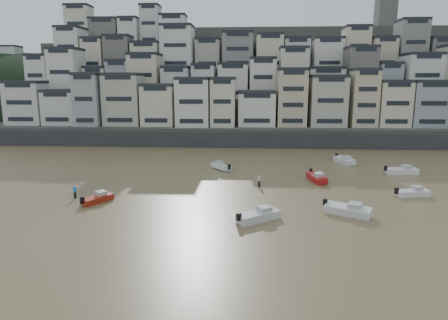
# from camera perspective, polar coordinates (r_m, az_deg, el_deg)

# --- Properties ---
(ground) EXTENTS (400.00, 400.00, 0.00)m
(ground) POSITION_cam_1_polar(r_m,az_deg,el_deg) (29.84, -16.55, -19.07)
(ground) COLOR olive
(ground) RESTS_ON ground
(harbor_wall) EXTENTS (140.00, 3.00, 3.50)m
(harbor_wall) POSITION_cam_1_polar(r_m,az_deg,el_deg) (90.00, 3.80, 2.95)
(harbor_wall) COLOR #38383A
(harbor_wall) RESTS_ON ground
(hillside) EXTENTS (141.04, 66.00, 50.00)m
(hillside) POSITION_cam_1_polar(r_m,az_deg,el_deg) (129.00, 5.95, 10.47)
(hillside) COLOR #4C4C47
(hillside) RESTS_ON ground
(boat_d) EXTENTS (5.01, 2.57, 1.30)m
(boat_d) POSITION_cam_1_polar(r_m,az_deg,el_deg) (57.51, 25.33, -4.08)
(boat_d) COLOR white
(boat_d) RESTS_ON ground
(boat_i) EXTENTS (3.52, 5.90, 1.53)m
(boat_i) POSITION_cam_1_polar(r_m,az_deg,el_deg) (75.46, 16.82, 0.09)
(boat_i) COLOR silver
(boat_i) RESTS_ON ground
(boat_g) EXTENTS (5.56, 2.11, 1.49)m
(boat_g) POSITION_cam_1_polar(r_m,az_deg,el_deg) (70.14, 24.04, -1.26)
(boat_g) COLOR white
(boat_g) RESTS_ON ground
(boat_b) EXTENTS (5.71, 4.32, 1.51)m
(boat_b) POSITION_cam_1_polar(r_m,az_deg,el_deg) (47.01, 17.28, -6.66)
(boat_b) COLOR silver
(boat_b) RESTS_ON ground
(boat_a) EXTENTS (5.52, 4.79, 1.51)m
(boat_a) POSITION_cam_1_polar(r_m,az_deg,el_deg) (43.38, 4.98, -7.69)
(boat_a) COLOR silver
(boat_a) RESTS_ON ground
(boat_e) EXTENTS (2.82, 5.71, 1.49)m
(boat_e) POSITION_cam_1_polar(r_m,az_deg,el_deg) (61.16, 13.11, -2.30)
(boat_e) COLOR #A71416
(boat_e) RESTS_ON ground
(boat_h) EXTENTS (4.26, 4.87, 1.34)m
(boat_h) POSITION_cam_1_polar(r_m,az_deg,el_deg) (67.38, -0.39, -0.81)
(boat_h) COLOR silver
(boat_h) RESTS_ON ground
(boat_j) EXTENTS (3.64, 4.62, 1.23)m
(boat_j) POSITION_cam_1_polar(r_m,az_deg,el_deg) (51.93, -17.66, -5.13)
(boat_j) COLOR #9F2413
(boat_j) RESTS_ON ground
(person_blue) EXTENTS (0.44, 0.44, 1.74)m
(person_blue) POSITION_cam_1_polar(r_m,az_deg,el_deg) (54.65, -20.53, -4.23)
(person_blue) COLOR #1D7DDB
(person_blue) RESTS_ON ground
(person_pink) EXTENTS (0.44, 0.44, 1.74)m
(person_pink) POSITION_cam_1_polar(r_m,az_deg,el_deg) (56.82, 5.05, -2.96)
(person_pink) COLOR #E2A0A3
(person_pink) RESTS_ON ground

